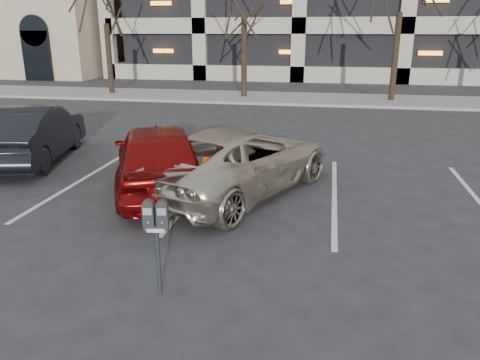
{
  "coord_description": "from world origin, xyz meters",
  "views": [
    {
      "loc": [
        1.2,
        -6.89,
        3.22
      ],
      "look_at": [
        -0.02,
        -0.53,
        1.14
      ],
      "focal_mm": 35.0,
      "sensor_mm": 36.0,
      "label": 1
    }
  ],
  "objects_px": {
    "suv_silver": "(237,160)",
    "car_dark": "(32,133)",
    "parking_meter": "(156,224)",
    "car_red": "(158,157)"
  },
  "relations": [
    {
      "from": "parking_meter",
      "to": "car_dark",
      "type": "xyz_separation_m",
      "value": [
        -5.41,
        5.49,
        -0.23
      ]
    },
    {
      "from": "car_red",
      "to": "car_dark",
      "type": "xyz_separation_m",
      "value": [
        -3.99,
        1.62,
        -0.0
      ]
    },
    {
      "from": "suv_silver",
      "to": "car_red",
      "type": "height_order",
      "value": "car_red"
    },
    {
      "from": "car_dark",
      "to": "parking_meter",
      "type": "bearing_deg",
      "value": 120.46
    },
    {
      "from": "suv_silver",
      "to": "car_dark",
      "type": "height_order",
      "value": "car_dark"
    },
    {
      "from": "suv_silver",
      "to": "car_dark",
      "type": "xyz_separation_m",
      "value": [
        -5.61,
        1.38,
        0.05
      ]
    },
    {
      "from": "parking_meter",
      "to": "car_dark",
      "type": "height_order",
      "value": "car_dark"
    },
    {
      "from": "car_red",
      "to": "suv_silver",
      "type": "bearing_deg",
      "value": 165.56
    },
    {
      "from": "suv_silver",
      "to": "car_red",
      "type": "relative_size",
      "value": 1.25
    },
    {
      "from": "suv_silver",
      "to": "parking_meter",
      "type": "bearing_deg",
      "value": 110.91
    }
  ]
}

